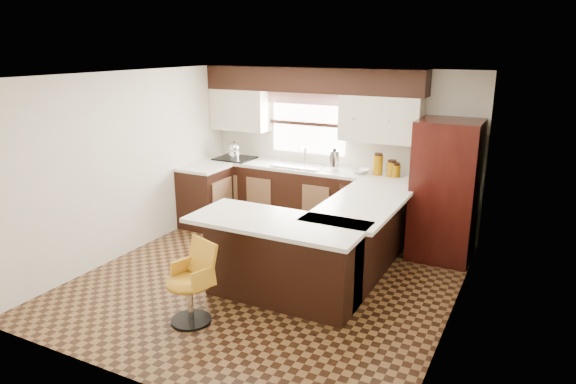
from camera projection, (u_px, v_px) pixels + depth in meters
The scene contains 30 objects.
floor at pixel (268, 279), 6.16m from camera, with size 4.40×4.40×0.00m, color #49301A.
ceiling at pixel (266, 75), 5.50m from camera, with size 4.40×4.40×0.00m, color silver.
wall_back at pixel (339, 149), 7.71m from camera, with size 4.40×4.40×0.00m, color beige.
wall_front at pixel (128, 249), 3.95m from camera, with size 4.40×4.40×0.00m, color beige.
wall_left at pixel (128, 164), 6.75m from camera, with size 4.40×4.40×0.00m, color beige.
wall_right at pixel (458, 209), 4.91m from camera, with size 4.40×4.40×0.00m, color beige.
base_cab_back at pixel (303, 198), 7.86m from camera, with size 3.30×0.60×0.90m, color black.
base_cab_left at pixel (206, 197), 7.90m from camera, with size 0.60×0.70×0.90m, color black.
counter_back at pixel (303, 168), 7.73m from camera, with size 3.30×0.60×0.04m, color silver.
counter_left at pixel (204, 167), 7.76m from camera, with size 0.60×0.70×0.04m, color silver.
soffit at pixel (311, 80), 7.46m from camera, with size 3.40×0.35×0.36m, color black.
upper_cab_left at pixel (240, 110), 8.13m from camera, with size 0.94×0.35×0.64m, color beige.
upper_cab_right at pixel (381, 119), 7.12m from camera, with size 1.14×0.35×0.64m, color beige.
window_pane at pixel (308, 124), 7.82m from camera, with size 1.20×0.02×0.90m, color white.
valance at pixel (307, 98), 7.68m from camera, with size 1.30×0.06×0.18m, color #D19B93.
sink at pixel (299, 166), 7.73m from camera, with size 0.75×0.45×0.03m, color #B2B2B7.
dishwasher at pixel (358, 214), 7.19m from camera, with size 0.58×0.03×0.78m, color black.
cooktop at pixel (235, 158), 8.23m from camera, with size 0.58×0.50×0.03m, color black.
peninsula_long at pixel (358, 240), 6.18m from camera, with size 0.60×1.95×0.90m, color black.
peninsula_return at pixel (282, 261), 5.58m from camera, with size 1.65×0.60×0.90m, color black.
counter_pen_long at pixel (364, 203), 6.03m from camera, with size 0.84×1.95×0.04m, color silver.
counter_pen_return at pixel (277, 222), 5.38m from camera, with size 1.89×0.84×0.04m, color silver.
refrigerator at pixel (445, 191), 6.59m from camera, with size 0.78×0.75×1.82m, color black.
bar_chair at pixel (189, 284), 5.11m from camera, with size 0.45×0.45×0.84m, color orange, non-canonical shape.
kettle at pixel (234, 149), 8.19m from camera, with size 0.19×0.19×0.26m, color silver, non-canonical shape.
percolator at pixel (334, 161), 7.47m from camera, with size 0.14×0.14×0.29m, color silver.
mixing_bowl at pixel (360, 171), 7.32m from camera, with size 0.25×0.25×0.06m, color white.
canister_large at pixel (378, 165), 7.20m from camera, with size 0.14×0.14×0.28m, color #906005.
canister_med at pixel (392, 169), 7.12m from camera, with size 0.14×0.14×0.20m, color #906005.
canister_small at pixel (396, 171), 7.10m from camera, with size 0.13×0.13×0.17m, color #906005.
Camera 1 is at (2.77, -4.91, 2.72)m, focal length 32.00 mm.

